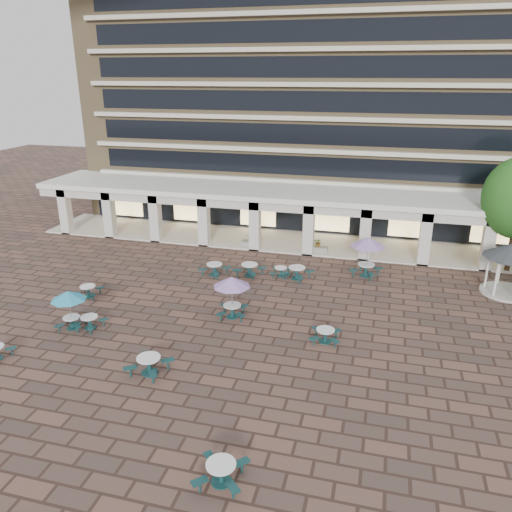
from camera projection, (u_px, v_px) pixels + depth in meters
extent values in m
plane|color=brown|center=(235.00, 325.00, 27.80)|extent=(120.00, 120.00, 0.00)
cube|color=#8B734E|center=(312.00, 97.00, 47.11)|extent=(40.00, 15.00, 22.00)
cube|color=beige|center=(295.00, 181.00, 42.34)|extent=(36.80, 0.50, 0.35)
cube|color=black|center=(296.00, 166.00, 42.10)|extent=(35.20, 0.05, 1.60)
cube|color=beige|center=(296.00, 150.00, 41.44)|extent=(36.80, 0.50, 0.35)
cube|color=black|center=(297.00, 134.00, 41.19)|extent=(35.20, 0.05, 1.60)
cube|color=beige|center=(297.00, 118.00, 40.53)|extent=(36.80, 0.50, 0.35)
cube|color=black|center=(298.00, 101.00, 40.29)|extent=(35.20, 0.05, 1.60)
cube|color=beige|center=(298.00, 84.00, 39.63)|extent=(36.80, 0.50, 0.35)
cube|color=black|center=(299.00, 67.00, 39.39)|extent=(35.20, 0.05, 1.60)
cube|color=beige|center=(299.00, 49.00, 38.73)|extent=(36.80, 0.50, 0.35)
cube|color=black|center=(300.00, 31.00, 38.49)|extent=(35.20, 0.05, 1.60)
cube|color=beige|center=(300.00, 12.00, 37.83)|extent=(36.80, 0.50, 0.35)
cube|color=white|center=(289.00, 192.00, 39.95)|extent=(42.00, 6.60, 0.40)
cube|color=beige|center=(281.00, 206.00, 37.52)|extent=(42.00, 0.30, 0.90)
cube|color=black|center=(294.00, 212.00, 43.23)|extent=(38.00, 0.15, 3.20)
cube|color=beige|center=(288.00, 241.00, 41.39)|extent=(42.00, 6.00, 0.12)
cube|color=beige|center=(65.00, 211.00, 42.88)|extent=(0.80, 0.80, 4.00)
cube|color=beige|center=(109.00, 214.00, 41.88)|extent=(0.80, 0.80, 4.00)
cube|color=beige|center=(156.00, 218.00, 40.87)|extent=(0.80, 0.80, 4.00)
cube|color=beige|center=(204.00, 221.00, 39.86)|extent=(0.80, 0.80, 4.00)
cube|color=beige|center=(255.00, 225.00, 38.86)|extent=(0.80, 0.80, 4.00)
cube|color=beige|center=(309.00, 229.00, 37.85)|extent=(0.80, 0.80, 4.00)
cube|color=beige|center=(365.00, 234.00, 36.85)|extent=(0.80, 0.80, 4.00)
cube|color=beige|center=(425.00, 238.00, 35.84)|extent=(0.80, 0.80, 4.00)
cube|color=beige|center=(488.00, 243.00, 34.83)|extent=(0.80, 0.80, 4.00)
cube|color=#FFD88C|center=(127.00, 203.00, 46.98)|extent=(3.20, 0.08, 2.40)
cube|color=#FFD88C|center=(190.00, 208.00, 45.45)|extent=(3.20, 0.08, 2.40)
cube|color=#FFD88C|center=(258.00, 212.00, 43.93)|extent=(3.20, 0.08, 2.40)
cube|color=#FFD88C|center=(331.00, 217.00, 42.40)|extent=(3.20, 0.08, 2.40)
cube|color=#FFD88C|center=(409.00, 223.00, 40.88)|extent=(3.20, 0.08, 2.40)
cube|color=#FFD88C|center=(493.00, 229.00, 39.35)|extent=(3.20, 0.08, 2.40)
cube|color=#153F41|center=(11.00, 348.00, 24.67)|extent=(0.53, 0.52, 0.04)
cylinder|color=#153F41|center=(12.00, 352.00, 24.74)|extent=(0.07, 0.07, 0.38)
cylinder|color=#153F41|center=(90.00, 328.00, 27.42)|extent=(0.65, 0.65, 0.04)
cylinder|color=#153F41|center=(90.00, 323.00, 27.32)|extent=(0.17, 0.17, 0.62)
cylinder|color=white|center=(89.00, 317.00, 27.19)|extent=(0.93, 0.93, 0.05)
cube|color=#153F41|center=(103.00, 319.00, 27.50)|extent=(0.57, 0.50, 0.05)
cylinder|color=#153F41|center=(104.00, 323.00, 27.58)|extent=(0.07, 0.07, 0.39)
cube|color=#153F41|center=(89.00, 316.00, 27.93)|extent=(0.50, 0.57, 0.05)
cylinder|color=#153F41|center=(90.00, 319.00, 28.00)|extent=(0.07, 0.07, 0.39)
cube|color=#153F41|center=(76.00, 323.00, 27.06)|extent=(0.57, 0.50, 0.05)
cylinder|color=#153F41|center=(76.00, 327.00, 27.14)|extent=(0.07, 0.07, 0.39)
cube|color=#153F41|center=(90.00, 327.00, 26.64)|extent=(0.50, 0.57, 0.05)
cylinder|color=#153F41|center=(90.00, 331.00, 26.71)|extent=(0.07, 0.07, 0.39)
cylinder|color=#153F41|center=(221.00, 481.00, 17.13)|extent=(0.73, 0.73, 0.04)
cylinder|color=#153F41|center=(221.00, 474.00, 17.02)|extent=(0.19, 0.19, 0.69)
cylinder|color=white|center=(221.00, 464.00, 16.87)|extent=(1.05, 1.05, 0.05)
cube|color=#153F41|center=(242.00, 462.00, 17.38)|extent=(0.61, 0.62, 0.05)
cylinder|color=#153F41|center=(242.00, 467.00, 17.47)|extent=(0.08, 0.08, 0.44)
cube|color=#153F41|center=(210.00, 457.00, 17.63)|extent=(0.62, 0.61, 0.05)
cylinder|color=#153F41|center=(210.00, 462.00, 17.71)|extent=(0.08, 0.08, 0.44)
cube|color=#153F41|center=(200.00, 481.00, 16.57)|extent=(0.61, 0.62, 0.05)
cylinder|color=#153F41|center=(200.00, 487.00, 16.65)|extent=(0.08, 0.08, 0.44)
cube|color=#153F41|center=(233.00, 487.00, 16.33)|extent=(0.62, 0.61, 0.05)
cylinder|color=#153F41|center=(233.00, 493.00, 16.41)|extent=(0.08, 0.08, 0.44)
cylinder|color=#153F41|center=(73.00, 328.00, 27.40)|extent=(0.64, 0.64, 0.04)
cylinder|color=#153F41|center=(72.00, 323.00, 27.30)|extent=(0.16, 0.16, 0.60)
cylinder|color=white|center=(71.00, 317.00, 27.18)|extent=(0.91, 0.91, 0.05)
cube|color=#153F41|center=(84.00, 318.00, 27.71)|extent=(0.49, 0.56, 0.05)
cylinder|color=#153F41|center=(85.00, 321.00, 27.78)|extent=(0.07, 0.07, 0.38)
cube|color=#153F41|center=(67.00, 317.00, 27.77)|extent=(0.56, 0.49, 0.05)
cylinder|color=#153F41|center=(67.00, 320.00, 27.84)|extent=(0.07, 0.07, 0.38)
cube|color=#153F41|center=(59.00, 326.00, 26.83)|extent=(0.49, 0.56, 0.05)
cylinder|color=#153F41|center=(59.00, 329.00, 26.90)|extent=(0.07, 0.07, 0.38)
cube|color=#153F41|center=(77.00, 326.00, 26.77)|extent=(0.56, 0.49, 0.05)
cylinder|color=#153F41|center=(78.00, 330.00, 26.84)|extent=(0.07, 0.07, 0.38)
cylinder|color=gray|center=(70.00, 310.00, 27.03)|extent=(0.05, 0.05, 2.19)
cone|color=teal|center=(68.00, 296.00, 26.73)|extent=(1.92, 1.92, 0.50)
cylinder|color=#153F41|center=(150.00, 372.00, 23.33)|extent=(0.78, 0.78, 0.04)
cylinder|color=#153F41|center=(149.00, 366.00, 23.21)|extent=(0.20, 0.20, 0.74)
cylinder|color=white|center=(148.00, 358.00, 23.06)|extent=(1.12, 1.12, 0.06)
cube|color=#153F41|center=(168.00, 360.00, 23.47)|extent=(0.68, 0.62, 0.06)
cylinder|color=#153F41|center=(168.00, 365.00, 23.56)|extent=(0.09, 0.09, 0.47)
cube|color=#153F41|center=(146.00, 355.00, 23.93)|extent=(0.62, 0.68, 0.06)
cylinder|color=#153F41|center=(146.00, 359.00, 24.02)|extent=(0.09, 0.09, 0.47)
cube|color=#153F41|center=(130.00, 368.00, 22.87)|extent=(0.68, 0.62, 0.06)
cylinder|color=#153F41|center=(130.00, 372.00, 22.96)|extent=(0.09, 0.09, 0.47)
cube|color=#153F41|center=(153.00, 374.00, 22.41)|extent=(0.62, 0.68, 0.06)
cylinder|color=#153F41|center=(153.00, 379.00, 22.50)|extent=(0.09, 0.09, 0.47)
cylinder|color=#153F41|center=(232.00, 317.00, 28.66)|extent=(0.71, 0.71, 0.04)
cylinder|color=#153F41|center=(232.00, 312.00, 28.55)|extent=(0.18, 0.18, 0.67)
cylinder|color=white|center=(232.00, 305.00, 28.41)|extent=(1.02, 1.02, 0.05)
cube|color=#153F41|center=(243.00, 306.00, 28.98)|extent=(0.57, 0.62, 0.05)
cylinder|color=#153F41|center=(243.00, 310.00, 29.06)|extent=(0.08, 0.08, 0.43)
cube|color=#153F41|center=(224.00, 305.00, 29.10)|extent=(0.62, 0.57, 0.05)
cylinder|color=#153F41|center=(224.00, 309.00, 29.18)|extent=(0.08, 0.08, 0.43)
cube|color=#153F41|center=(221.00, 314.00, 28.05)|extent=(0.57, 0.62, 0.05)
cylinder|color=#153F41|center=(221.00, 318.00, 28.13)|extent=(0.08, 0.08, 0.43)
cube|color=#153F41|center=(241.00, 315.00, 27.93)|extent=(0.62, 0.57, 0.05)
cylinder|color=#153F41|center=(241.00, 319.00, 28.01)|extent=(0.08, 0.08, 0.43)
cylinder|color=gray|center=(232.00, 298.00, 28.24)|extent=(0.05, 0.05, 2.45)
cone|color=#9971BB|center=(232.00, 282.00, 27.91)|extent=(2.14, 2.14, 0.56)
cylinder|color=#153F41|center=(325.00, 341.00, 26.03)|extent=(0.67, 0.67, 0.04)
cylinder|color=#153F41|center=(325.00, 336.00, 25.93)|extent=(0.17, 0.17, 0.63)
cylinder|color=white|center=(326.00, 330.00, 25.80)|extent=(0.96, 0.96, 0.05)
cube|color=#153F41|center=(336.00, 331.00, 26.27)|extent=(0.56, 0.57, 0.05)
cylinder|color=#153F41|center=(336.00, 334.00, 26.35)|extent=(0.08, 0.08, 0.40)
cube|color=#153F41|center=(316.00, 329.00, 26.49)|extent=(0.57, 0.56, 0.05)
cylinder|color=#153F41|center=(316.00, 332.00, 26.56)|extent=(0.08, 0.08, 0.40)
cube|color=#153F41|center=(314.00, 338.00, 25.52)|extent=(0.56, 0.57, 0.05)
cylinder|color=#153F41|center=(314.00, 342.00, 25.59)|extent=(0.08, 0.08, 0.40)
cube|color=#153F41|center=(335.00, 341.00, 25.30)|extent=(0.57, 0.56, 0.05)
cylinder|color=#153F41|center=(335.00, 344.00, 25.38)|extent=(0.08, 0.08, 0.40)
cylinder|color=#153F41|center=(89.00, 296.00, 31.25)|extent=(0.67, 0.67, 0.04)
cylinder|color=#153F41|center=(88.00, 292.00, 31.14)|extent=(0.17, 0.17, 0.63)
cylinder|color=white|center=(88.00, 286.00, 31.01)|extent=(0.95, 0.95, 0.05)
cube|color=#153F41|center=(100.00, 288.00, 31.53)|extent=(0.53, 0.58, 0.05)
cylinder|color=#153F41|center=(100.00, 291.00, 31.60)|extent=(0.08, 0.08, 0.40)
cube|color=#153F41|center=(84.00, 287.00, 31.66)|extent=(0.58, 0.53, 0.05)
cylinder|color=#153F41|center=(84.00, 290.00, 31.74)|extent=(0.08, 0.08, 0.40)
cube|color=#153F41|center=(76.00, 294.00, 30.69)|extent=(0.53, 0.58, 0.05)
cylinder|color=#153F41|center=(77.00, 297.00, 30.76)|extent=(0.08, 0.08, 0.40)
cube|color=#153F41|center=(92.00, 294.00, 30.55)|extent=(0.58, 0.53, 0.05)
cylinder|color=#153F41|center=(93.00, 298.00, 30.63)|extent=(0.08, 0.08, 0.40)
cylinder|color=#153F41|center=(215.00, 274.00, 34.60)|extent=(0.76, 0.76, 0.04)
cylinder|color=#153F41|center=(215.00, 270.00, 34.49)|extent=(0.19, 0.19, 0.71)
cylinder|color=white|center=(214.00, 264.00, 34.34)|extent=(1.08, 1.08, 0.05)
cube|color=#153F41|center=(227.00, 268.00, 34.60)|extent=(0.67, 0.53, 0.05)
cylinder|color=#153F41|center=(227.00, 271.00, 34.69)|extent=(0.09, 0.09, 0.45)
cube|color=#153F41|center=(213.00, 264.00, 35.22)|extent=(0.53, 0.67, 0.05)
cylinder|color=#153F41|center=(213.00, 267.00, 35.31)|extent=(0.09, 0.09, 0.45)
cube|color=#153F41|center=(202.00, 269.00, 34.29)|extent=(0.67, 0.53, 0.05)
cylinder|color=#153F41|center=(202.00, 273.00, 34.37)|extent=(0.09, 0.09, 0.45)
cube|color=#153F41|center=(216.00, 273.00, 33.67)|extent=(0.53, 0.67, 0.05)
cylinder|color=#153F41|center=(216.00, 276.00, 33.75)|extent=(0.09, 0.09, 0.45)
cylinder|color=#153F41|center=(250.00, 275.00, 34.50)|extent=(0.79, 0.79, 0.04)
cylinder|color=#153F41|center=(250.00, 270.00, 34.38)|extent=(0.20, 0.20, 0.74)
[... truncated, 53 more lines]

